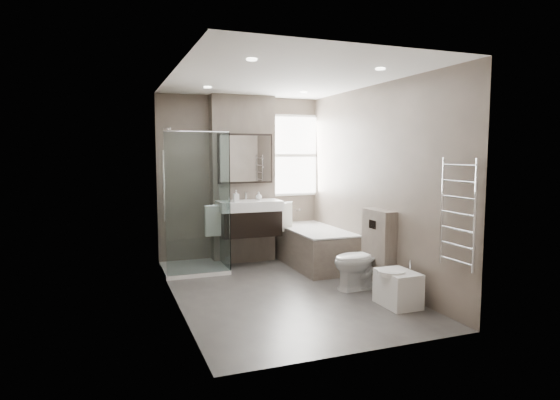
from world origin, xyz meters
name	(u,v)px	position (x,y,z in m)	size (l,w,h in m)	color
room	(283,187)	(0.00, 0.00, 1.30)	(2.70, 3.90, 2.70)	#44423F
vanity_pier	(243,180)	(0.00, 1.77, 1.30)	(1.00, 0.25, 2.60)	#63584E
vanity	(249,218)	(0.00, 1.43, 0.74)	(0.95, 0.47, 0.66)	black
mirror_cabinet	(245,159)	(0.00, 1.61, 1.63)	(0.86, 0.08, 0.76)	black
towel_left	(213,221)	(-0.56, 1.40, 0.72)	(0.24, 0.06, 0.44)	silver
towel_right	(284,217)	(0.56, 1.40, 0.72)	(0.24, 0.06, 0.44)	silver
shower_enclosure	(201,238)	(-0.75, 1.35, 0.49)	(0.90, 0.90, 2.00)	white
bathtub	(314,245)	(0.92, 1.10, 0.32)	(0.75, 1.60, 0.57)	#63584E
window	(293,155)	(0.90, 1.88, 1.68)	(0.98, 0.06, 1.33)	white
toilet	(361,260)	(0.97, -0.23, 0.37)	(0.41, 0.72, 0.74)	white
cistern_box	(379,249)	(1.21, -0.25, 0.50)	(0.19, 0.55, 1.00)	#63584E
bidet	(397,288)	(1.01, -0.96, 0.21)	(0.42, 0.49, 0.51)	white
towel_radiator	(458,213)	(1.25, -1.60, 1.12)	(0.03, 0.49, 1.10)	silver
soap_bottle_a	(236,196)	(-0.21, 1.40, 1.08)	(0.08, 0.08, 0.17)	white
soap_bottle_b	(259,196)	(0.17, 1.49, 1.06)	(0.10, 0.10, 0.12)	white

